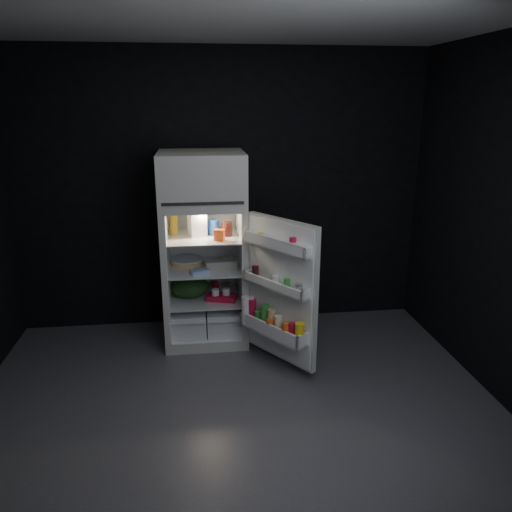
{
  "coord_description": "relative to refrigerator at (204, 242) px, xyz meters",
  "views": [
    {
      "loc": [
        -0.26,
        -3.16,
        2.21
      ],
      "look_at": [
        0.26,
        1.0,
        0.9
      ],
      "focal_mm": 35.0,
      "sensor_mm": 36.0,
      "label": 1
    }
  ],
  "objects": [
    {
      "name": "yogurt_tray",
      "position": [
        0.15,
        -0.14,
        -0.5
      ],
      "size": [
        0.3,
        0.22,
        0.05
      ],
      "primitive_type": "cube",
      "rotation": [
        0.0,
        0.0,
        -0.29
      ],
      "color": "#B70F2F",
      "rests_on": "refrigerator"
    },
    {
      "name": "floor",
      "position": [
        0.19,
        -1.32,
        -0.96
      ],
      "size": [
        4.0,
        3.4,
        0.0
      ],
      "primitive_type": "cube",
      "color": "#505056",
      "rests_on": "ground"
    },
    {
      "name": "ceiling",
      "position": [
        0.19,
        -1.32,
        1.74
      ],
      "size": [
        4.0,
        3.4,
        0.0
      ],
      "primitive_type": "cube",
      "color": "silver",
      "rests_on": "ground"
    },
    {
      "name": "wall_front",
      "position": [
        0.19,
        -3.02,
        0.39
      ],
      "size": [
        4.0,
        0.0,
        2.7
      ],
      "primitive_type": "cube",
      "color": "black",
      "rests_on": "ground"
    },
    {
      "name": "small_carton",
      "position": [
        0.14,
        -0.22,
        0.12
      ],
      "size": [
        0.1,
        0.09,
        0.1
      ],
      "primitive_type": "cube",
      "rotation": [
        0.0,
        0.0,
        -0.35
      ],
      "color": "#D85019",
      "rests_on": "refrigerator"
    },
    {
      "name": "produce_bag",
      "position": [
        -0.14,
        -0.02,
        -0.43
      ],
      "size": [
        0.47,
        0.44,
        0.2
      ],
      "primitive_type": "ellipsoid",
      "rotation": [
        0.0,
        0.0,
        -0.42
      ],
      "color": "#193815",
      "rests_on": "refrigerator"
    },
    {
      "name": "pie",
      "position": [
        -0.16,
        0.08,
        -0.21
      ],
      "size": [
        0.44,
        0.44,
        0.04
      ],
      "primitive_type": "cylinder",
      "rotation": [
        0.0,
        0.0,
        -0.41
      ],
      "color": "tan",
      "rests_on": "refrigerator"
    },
    {
      "name": "refrigerator",
      "position": [
        0.0,
        0.0,
        0.0
      ],
      "size": [
        0.76,
        0.71,
        1.78
      ],
      "color": "silver",
      "rests_on": "ground"
    },
    {
      "name": "mayo_jar",
      "position": [
        0.09,
        -0.01,
        0.14
      ],
      "size": [
        0.14,
        0.14,
        0.14
      ],
      "primitive_type": "cylinder",
      "rotation": [
        0.0,
        0.0,
        0.29
      ],
      "color": "#1B4793",
      "rests_on": "refrigerator"
    },
    {
      "name": "jam_jar",
      "position": [
        0.22,
        -0.07,
        0.14
      ],
      "size": [
        0.11,
        0.11,
        0.13
      ],
      "primitive_type": "cylinder",
      "rotation": [
        0.0,
        0.0,
        0.21
      ],
      "color": "black",
      "rests_on": "refrigerator"
    },
    {
      "name": "fridge_door",
      "position": [
        0.59,
        -0.68,
        -0.28
      ],
      "size": [
        0.58,
        0.7,
        1.22
      ],
      "color": "silver",
      "rests_on": "ground"
    },
    {
      "name": "amber_bottle",
      "position": [
        -0.27,
        0.03,
        0.18
      ],
      "size": [
        0.08,
        0.08,
        0.22
      ],
      "primitive_type": "cylinder",
      "rotation": [
        0.0,
        0.0,
        0.17
      ],
      "color": "#AB831B",
      "rests_on": "refrigerator"
    },
    {
      "name": "small_can_silver",
      "position": [
        0.23,
        0.06,
        -0.48
      ],
      "size": [
        0.09,
        0.09,
        0.09
      ],
      "primitive_type": "cylinder",
      "rotation": [
        0.0,
        0.0,
        -0.38
      ],
      "color": "silver",
      "rests_on": "refrigerator"
    },
    {
      "name": "small_can_red",
      "position": [
        0.1,
        0.11,
        -0.48
      ],
      "size": [
        0.09,
        0.09,
        0.09
      ],
      "primitive_type": "cylinder",
      "rotation": [
        0.0,
        0.0,
        0.41
      ],
      "color": "#B70F2F",
      "rests_on": "refrigerator"
    },
    {
      "name": "wall_back",
      "position": [
        0.19,
        0.38,
        0.39
      ],
      "size": [
        4.0,
        0.0,
        2.7
      ],
      "primitive_type": "cube",
      "color": "black",
      "rests_on": "ground"
    },
    {
      "name": "wrapped_pkg",
      "position": [
        0.22,
        0.06,
        -0.2
      ],
      "size": [
        0.13,
        0.12,
        0.05
      ],
      "primitive_type": "cube",
      "rotation": [
        0.0,
        0.0,
        0.24
      ],
      "color": "#F0E9C5",
      "rests_on": "refrigerator"
    },
    {
      "name": "milk_jug",
      "position": [
        -0.05,
        -0.04,
        0.19
      ],
      "size": [
        0.18,
        0.18,
        0.24
      ],
      "primitive_type": "cube",
      "rotation": [
        0.0,
        0.0,
        0.27
      ],
      "color": "white",
      "rests_on": "refrigerator"
    },
    {
      "name": "flat_package",
      "position": [
        -0.04,
        -0.24,
        -0.21
      ],
      "size": [
        0.19,
        0.14,
        0.04
      ],
      "primitive_type": "cube",
      "rotation": [
        0.0,
        0.0,
        0.36
      ],
      "color": "#87AAD0",
      "rests_on": "refrigerator"
    },
    {
      "name": "egg_carton",
      "position": [
        0.15,
        -0.09,
        -0.19
      ],
      "size": [
        0.28,
        0.11,
        0.07
      ],
      "primitive_type": "cube",
      "rotation": [
        0.0,
        0.0,
        0.01
      ],
      "color": "#9C988E",
      "rests_on": "refrigerator"
    }
  ]
}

